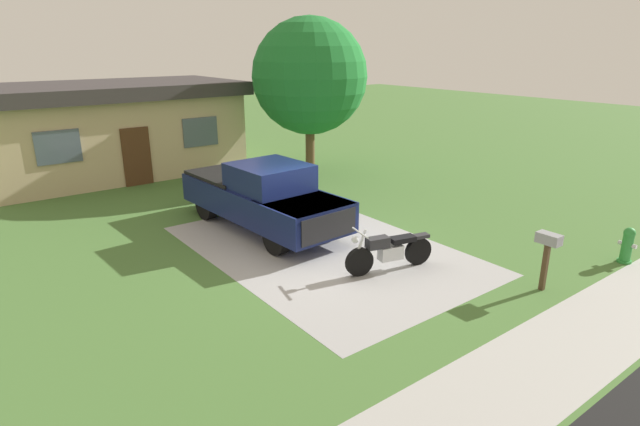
% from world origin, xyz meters
% --- Properties ---
extents(ground_plane, '(80.00, 80.00, 0.00)m').
position_xyz_m(ground_plane, '(0.00, 0.00, 0.00)').
color(ground_plane, '#466E33').
extents(driveway_pad, '(5.27, 7.89, 0.01)m').
position_xyz_m(driveway_pad, '(0.00, 0.00, 0.00)').
color(driveway_pad, '#9E9E9E').
rests_on(driveway_pad, ground).
extents(sidewalk_strip, '(36.00, 1.80, 0.01)m').
position_xyz_m(sidewalk_strip, '(0.00, -6.00, 0.00)').
color(sidewalk_strip, '#A6A6A1').
rests_on(sidewalk_strip, ground).
extents(motorcycle, '(2.18, 0.86, 1.09)m').
position_xyz_m(motorcycle, '(0.43, -1.88, 0.47)').
color(motorcycle, black).
rests_on(motorcycle, ground).
extents(pickup_truck, '(2.32, 5.73, 1.90)m').
position_xyz_m(pickup_truck, '(-0.38, 2.34, 0.95)').
color(pickup_truck, black).
rests_on(pickup_truck, ground).
extents(fire_hydrant, '(0.32, 0.40, 0.87)m').
position_xyz_m(fire_hydrant, '(5.20, -4.96, 0.43)').
color(fire_hydrant, '#2D8C38').
rests_on(fire_hydrant, ground).
extents(mailbox, '(0.26, 0.48, 1.26)m').
position_xyz_m(mailbox, '(2.31, -4.55, 0.98)').
color(mailbox, '#4C3823').
rests_on(mailbox, ground).
extents(shade_tree, '(4.40, 4.40, 5.95)m').
position_xyz_m(shade_tree, '(4.58, 6.81, 3.74)').
color(shade_tree, brown).
rests_on(shade_tree, ground).
extents(neighbor_house, '(9.60, 5.60, 3.50)m').
position_xyz_m(neighbor_house, '(-1.58, 11.53, 1.79)').
color(neighbor_house, tan).
rests_on(neighbor_house, ground).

